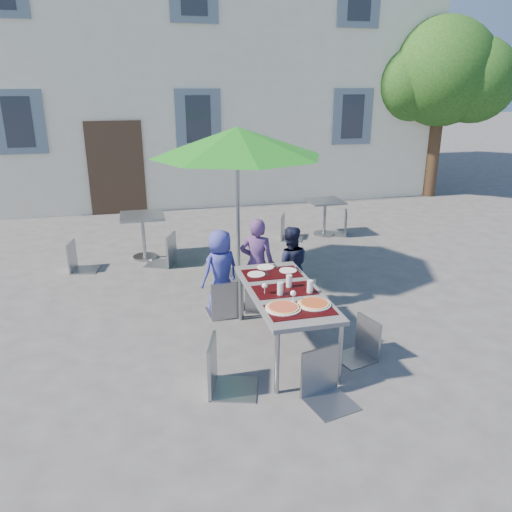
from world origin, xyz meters
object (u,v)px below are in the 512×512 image
object	(u,v)px
child_1	(257,264)
patio_umbrella	(237,143)
chair_1	(260,274)
bg_chair_l_0	(76,239)
chair_0	(225,276)
bg_chair_r_1	(341,208)
dining_table	(285,295)
chair_4	(363,316)
chair_2	(299,276)
child_2	(289,267)
pizza_near_left	(283,308)
pizza_near_right	(314,303)
chair_5	(327,348)
chair_3	(222,335)
bg_chair_l_1	(288,212)
bg_chair_r_0	(164,231)
cafe_table_1	(325,211)
cafe_table_0	(143,227)
child_0	(221,271)

from	to	relation	value
child_1	patio_umbrella	distance (m)	1.90
chair_1	bg_chair_l_0	bearing A→B (deg)	138.37
chair_1	chair_0	bearing A→B (deg)	-173.80
bg_chair_r_1	dining_table	bearing A→B (deg)	-120.89
chair_4	chair_2	bearing A→B (deg)	103.03
child_1	child_2	world-z (taller)	child_1
pizza_near_left	pizza_near_right	distance (m)	0.35
chair_2	chair_5	world-z (taller)	chair_5
chair_3	bg_chair_l_1	bearing A→B (deg)	65.44
bg_chair_l_0	bg_chair_r_0	xyz separation A→B (m)	(1.45, -0.06, 0.06)
chair_1	chair_2	size ratio (longest dim) A/B	1.02
pizza_near_right	chair_4	world-z (taller)	chair_4
cafe_table_1	bg_chair_l_1	distance (m)	0.84
dining_table	chair_4	distance (m)	0.92
chair_1	chair_3	size ratio (longest dim) A/B	0.88
pizza_near_left	bg_chair_r_1	bearing A→B (deg)	60.20
cafe_table_0	patio_umbrella	bearing A→B (deg)	-43.56
pizza_near_left	patio_umbrella	world-z (taller)	patio_umbrella
chair_5	bg_chair_l_1	distance (m)	5.48
chair_4	bg_chair_r_1	bearing A→B (deg)	69.50
chair_0	chair_5	xyz separation A→B (m)	(0.61, -2.11, -0.01)
pizza_near_left	chair_3	bearing A→B (deg)	-164.82
chair_1	bg_chair_r_0	distance (m)	2.50
child_0	bg_chair_r_0	size ratio (longest dim) A/B	1.10
child_1	chair_4	bearing A→B (deg)	139.65
cafe_table_1	bg_chair_l_0	bearing A→B (deg)	-168.48
pizza_near_right	patio_umbrella	distance (m)	3.17
pizza_near_left	chair_5	distance (m)	0.68
bg_chair_l_0	chair_0	bearing A→B (deg)	-48.36
child_2	chair_4	size ratio (longest dim) A/B	1.30
child_2	chair_0	size ratio (longest dim) A/B	1.17
dining_table	pizza_near_right	world-z (taller)	pizza_near_right
child_2	chair_0	world-z (taller)	child_2
bg_chair_r_0	bg_chair_r_1	bearing A→B (deg)	14.78
cafe_table_0	pizza_near_left	bearing A→B (deg)	-72.71
chair_5	child_1	bearing A→B (deg)	93.04
bg_chair_l_1	bg_chair_r_1	distance (m)	1.17
dining_table	chair_5	bearing A→B (deg)	-84.66
chair_2	bg_chair_r_0	size ratio (longest dim) A/B	0.87
bg_chair_l_0	bg_chair_l_1	distance (m)	4.08
child_0	cafe_table_1	distance (m)	4.13
chair_1	bg_chair_r_1	bearing A→B (deg)	51.18
chair_0	bg_chair_r_0	distance (m)	2.37
dining_table	bg_chair_r_1	distance (m)	5.00
child_1	chair_2	size ratio (longest dim) A/B	1.42
cafe_table_1	chair_3	bearing A→B (deg)	-121.54
pizza_near_right	chair_2	size ratio (longest dim) A/B	0.40
bg_chair_r_0	patio_umbrella	bearing A→B (deg)	-40.70
patio_umbrella	child_0	bearing A→B (deg)	-113.91
child_0	chair_2	world-z (taller)	child_0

